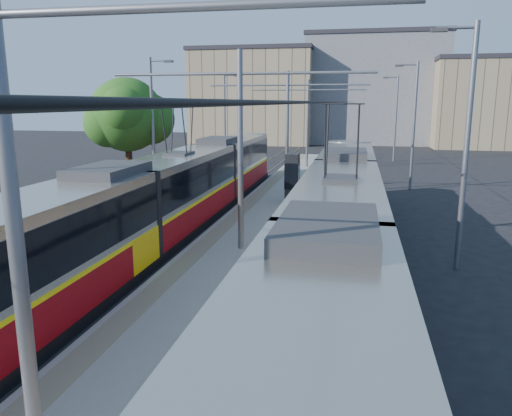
# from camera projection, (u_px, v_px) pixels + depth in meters

# --- Properties ---
(ground) EXTENTS (160.00, 160.00, 0.00)m
(ground) POSITION_uv_depth(u_px,v_px,m) (157.00, 366.00, 10.71)
(ground) COLOR black
(ground) RESTS_ON ground
(platform) EXTENTS (4.00, 50.00, 0.30)m
(platform) POSITION_uv_depth(u_px,v_px,m) (279.00, 204.00, 26.98)
(platform) COLOR gray
(platform) RESTS_ON ground
(tactile_strip_left) EXTENTS (0.70, 50.00, 0.01)m
(tactile_strip_left) POSITION_uv_depth(u_px,v_px,m) (252.00, 200.00, 27.23)
(tactile_strip_left) COLOR gray
(tactile_strip_left) RESTS_ON platform
(tactile_strip_right) EXTENTS (0.70, 50.00, 0.01)m
(tactile_strip_right) POSITION_uv_depth(u_px,v_px,m) (305.00, 202.00, 26.67)
(tactile_strip_right) COLOR gray
(tactile_strip_right) RESTS_ON platform
(rails) EXTENTS (8.71, 70.00, 0.03)m
(rails) POSITION_uv_depth(u_px,v_px,m) (279.00, 206.00, 27.01)
(rails) COLOR gray
(rails) RESTS_ON ground
(tram_left) EXTENTS (2.43, 31.98, 5.50)m
(tram_left) POSITION_uv_depth(u_px,v_px,m) (180.00, 190.00, 22.15)
(tram_left) COLOR black
(tram_left) RESTS_ON ground
(tram_right) EXTENTS (2.43, 31.50, 5.50)m
(tram_right) POSITION_uv_depth(u_px,v_px,m) (339.00, 228.00, 14.93)
(tram_right) COLOR black
(tram_right) RESTS_ON ground
(catenary) EXTENTS (9.20, 70.00, 7.00)m
(catenary) POSITION_uv_depth(u_px,v_px,m) (270.00, 124.00, 23.34)
(catenary) COLOR slate
(catenary) RESTS_ON platform
(street_lamps) EXTENTS (15.18, 38.22, 8.00)m
(street_lamps) POSITION_uv_depth(u_px,v_px,m) (290.00, 125.00, 29.97)
(street_lamps) COLOR slate
(street_lamps) RESTS_ON ground
(shelter) EXTENTS (0.75, 1.19, 2.60)m
(shelter) POSITION_uv_depth(u_px,v_px,m) (292.00, 177.00, 26.37)
(shelter) COLOR black
(shelter) RESTS_ON platform
(tree) EXTENTS (4.81, 4.45, 6.99)m
(tree) POSITION_uv_depth(u_px,v_px,m) (133.00, 116.00, 29.68)
(tree) COLOR #382314
(tree) RESTS_ON ground
(building_left) EXTENTS (16.32, 12.24, 12.54)m
(building_left) POSITION_uv_depth(u_px,v_px,m) (256.00, 97.00, 68.86)
(building_left) COLOR gray
(building_left) RESTS_ON ground
(building_centre) EXTENTS (18.36, 14.28, 14.45)m
(building_centre) POSITION_uv_depth(u_px,v_px,m) (374.00, 90.00, 69.40)
(building_centre) COLOR slate
(building_centre) RESTS_ON ground
(building_right) EXTENTS (14.28, 10.20, 10.88)m
(building_right) POSITION_uv_depth(u_px,v_px,m) (491.00, 103.00, 61.31)
(building_right) COLOR gray
(building_right) RESTS_ON ground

